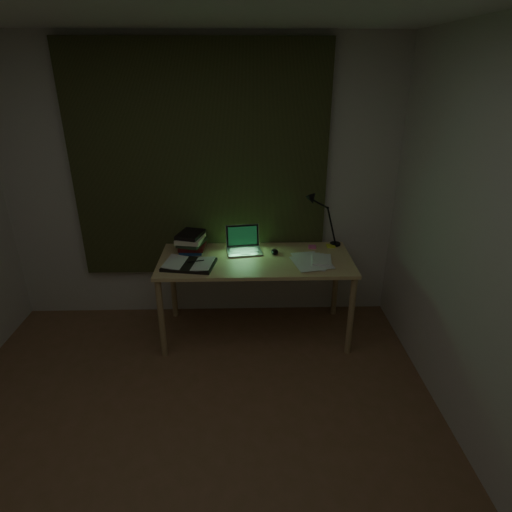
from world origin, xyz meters
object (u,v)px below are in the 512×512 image
Objects in this scene: book_stack at (191,241)px; desk_lamp at (337,218)px; open_textbook at (189,264)px; loose_papers at (315,259)px; laptop at (244,241)px; desk at (256,297)px.

desk_lamp reaches higher than book_stack.
book_stack reaches higher than open_textbook.
book_stack is 0.50× the size of desk_lamp.
desk_lamp is (0.24, 0.33, 0.25)m from loose_papers.
laptop is at bearing -7.03° from book_stack.
laptop is 0.85m from desk_lamp.
desk_lamp is (0.83, 0.15, 0.15)m from laptop.
loose_papers is (1.06, -0.24, -0.08)m from book_stack.
laptop is 0.47m from book_stack.
desk is 4.03× the size of open_textbook.
loose_papers is at bearing -129.30° from desk_lamp.
desk_lamp is (0.73, 0.29, 0.63)m from desk.
book_stack is at bearing 165.03° from laptop.
desk_lamp reaches higher than open_textbook.
laptop is 0.65× the size of desk_lamp.
loose_papers is 0.74× the size of desk_lamp.
laptop reaches higher than desk.
loose_papers is at bearing -25.24° from laptop.
loose_papers is (1.04, 0.08, -0.01)m from open_textbook.
book_stack is 0.68× the size of loose_papers.
open_textbook is at bearing -157.36° from laptop.
open_textbook is at bearing -165.97° from desk_lamp.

